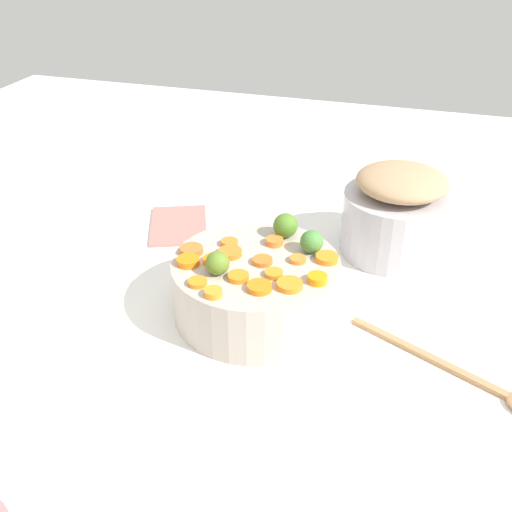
# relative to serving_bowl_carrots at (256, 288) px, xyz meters

# --- Properties ---
(tabletop) EXTENTS (2.40, 2.40, 0.02)m
(tabletop) POSITION_rel_serving_bowl_carrots_xyz_m (-0.02, 0.05, -0.06)
(tabletop) COLOR white
(tabletop) RESTS_ON ground
(serving_bowl_carrots) EXTENTS (0.27, 0.27, 0.10)m
(serving_bowl_carrots) POSITION_rel_serving_bowl_carrots_xyz_m (0.00, 0.00, 0.00)
(serving_bowl_carrots) COLOR #B5A69A
(serving_bowl_carrots) RESTS_ON tabletop
(metal_pot) EXTENTS (0.21, 0.21, 0.12)m
(metal_pot) POSITION_rel_serving_bowl_carrots_xyz_m (0.27, -0.19, 0.01)
(metal_pot) COLOR #B9B5BC
(metal_pot) RESTS_ON tabletop
(stuffing_mound) EXTENTS (0.17, 0.17, 0.05)m
(stuffing_mound) POSITION_rel_serving_bowl_carrots_xyz_m (0.27, -0.19, 0.10)
(stuffing_mound) COLOR tan
(stuffing_mound) RESTS_ON metal_pot
(carrot_slice_0) EXTENTS (0.05, 0.05, 0.01)m
(carrot_slice_0) POSITION_rel_serving_bowl_carrots_xyz_m (0.04, -0.11, 0.05)
(carrot_slice_0) COLOR orange
(carrot_slice_0) RESTS_ON serving_bowl_carrots
(carrot_slice_1) EXTENTS (0.05, 0.05, 0.01)m
(carrot_slice_1) POSITION_rel_serving_bowl_carrots_xyz_m (-0.04, 0.10, 0.05)
(carrot_slice_1) COLOR orange
(carrot_slice_1) RESTS_ON serving_bowl_carrots
(carrot_slice_2) EXTENTS (0.05, 0.05, 0.01)m
(carrot_slice_2) POSITION_rel_serving_bowl_carrots_xyz_m (-0.05, -0.07, 0.05)
(carrot_slice_2) COLOR orange
(carrot_slice_2) RESTS_ON serving_bowl_carrots
(carrot_slice_3) EXTENTS (0.03, 0.03, 0.01)m
(carrot_slice_3) POSITION_rel_serving_bowl_carrots_xyz_m (0.02, -0.06, 0.05)
(carrot_slice_3) COLOR orange
(carrot_slice_3) RESTS_ON serving_bowl_carrots
(carrot_slice_4) EXTENTS (0.04, 0.04, 0.01)m
(carrot_slice_4) POSITION_rel_serving_bowl_carrots_xyz_m (-0.03, -0.04, 0.05)
(carrot_slice_4) COLOR orange
(carrot_slice_4) RESTS_ON serving_bowl_carrots
(carrot_slice_5) EXTENTS (0.05, 0.05, 0.01)m
(carrot_slice_5) POSITION_rel_serving_bowl_carrots_xyz_m (0.01, 0.05, 0.05)
(carrot_slice_5) COLOR orange
(carrot_slice_5) RESTS_ON serving_bowl_carrots
(carrot_slice_6) EXTENTS (0.04, 0.04, 0.01)m
(carrot_slice_6) POSITION_rel_serving_bowl_carrots_xyz_m (-0.07, -0.03, 0.05)
(carrot_slice_6) COLOR orange
(carrot_slice_6) RESTS_ON serving_bowl_carrots
(carrot_slice_7) EXTENTS (0.05, 0.05, 0.01)m
(carrot_slice_7) POSITION_rel_serving_bowl_carrots_xyz_m (-0.02, 0.06, 0.05)
(carrot_slice_7) COLOR orange
(carrot_slice_7) RESTS_ON serving_bowl_carrots
(carrot_slice_8) EXTENTS (0.04, 0.04, 0.01)m
(carrot_slice_8) POSITION_rel_serving_bowl_carrots_xyz_m (-0.06, 0.01, 0.05)
(carrot_slice_8) COLOR orange
(carrot_slice_8) RESTS_ON serving_bowl_carrots
(carrot_slice_9) EXTENTS (0.04, 0.04, 0.01)m
(carrot_slice_9) POSITION_rel_serving_bowl_carrots_xyz_m (0.06, -0.01, 0.05)
(carrot_slice_9) COLOR orange
(carrot_slice_9) RESTS_ON serving_bowl_carrots
(carrot_slice_10) EXTENTS (0.05, 0.05, 0.01)m
(carrot_slice_10) POSITION_rel_serving_bowl_carrots_xyz_m (-0.00, 0.11, 0.05)
(carrot_slice_10) COLOR orange
(carrot_slice_10) RESTS_ON serving_bowl_carrots
(carrot_slice_11) EXTENTS (0.03, 0.03, 0.01)m
(carrot_slice_11) POSITION_rel_serving_bowl_carrots_xyz_m (-0.09, 0.06, 0.05)
(carrot_slice_11) COLOR orange
(carrot_slice_11) RESTS_ON serving_bowl_carrots
(carrot_slice_12) EXTENTS (0.04, 0.04, 0.01)m
(carrot_slice_12) POSITION_rel_serving_bowl_carrots_xyz_m (-0.03, -0.10, 0.06)
(carrot_slice_12) COLOR orange
(carrot_slice_12) RESTS_ON serving_bowl_carrots
(carrot_slice_13) EXTENTS (0.03, 0.03, 0.01)m
(carrot_slice_13) POSITION_rel_serving_bowl_carrots_xyz_m (-0.11, 0.03, 0.05)
(carrot_slice_13) COLOR orange
(carrot_slice_13) RESTS_ON serving_bowl_carrots
(carrot_slice_14) EXTENTS (0.04, 0.04, 0.01)m
(carrot_slice_14) POSITION_rel_serving_bowl_carrots_xyz_m (0.04, 0.06, 0.05)
(carrot_slice_14) COLOR orange
(carrot_slice_14) RESTS_ON serving_bowl_carrots
(carrot_slice_15) EXTENTS (0.04, 0.04, 0.01)m
(carrot_slice_15) POSITION_rel_serving_bowl_carrots_xyz_m (-0.00, -0.01, 0.05)
(carrot_slice_15) COLOR orange
(carrot_slice_15) RESTS_ON serving_bowl_carrots
(brussels_sprout_0) EXTENTS (0.04, 0.04, 0.04)m
(brussels_sprout_0) POSITION_rel_serving_bowl_carrots_xyz_m (-0.05, 0.04, 0.07)
(brussels_sprout_0) COLOR #597B26
(brussels_sprout_0) RESTS_ON serving_bowl_carrots
(brussels_sprout_1) EXTENTS (0.04, 0.04, 0.04)m
(brussels_sprout_1) POSITION_rel_serving_bowl_carrots_xyz_m (0.09, -0.02, 0.07)
(brussels_sprout_1) COLOR #4C7A25
(brussels_sprout_1) RESTS_ON serving_bowl_carrots
(brussels_sprout_2) EXTENTS (0.04, 0.04, 0.04)m
(brussels_sprout_2) POSITION_rel_serving_bowl_carrots_xyz_m (0.05, -0.08, 0.07)
(brussels_sprout_2) COLOR #468137
(brussels_sprout_2) RESTS_ON serving_bowl_carrots
(wooden_spoon) EXTENTS (0.16, 0.30, 0.01)m
(wooden_spoon) POSITION_rel_serving_bowl_carrots_xyz_m (-0.07, -0.36, -0.04)
(wooden_spoon) COLOR #B27F53
(wooden_spoon) RESTS_ON tabletop
(dish_towel) EXTENTS (0.20, 0.17, 0.01)m
(dish_towel) POSITION_rel_serving_bowl_carrots_xyz_m (0.24, 0.24, -0.05)
(dish_towel) COLOR #AB6E67
(dish_towel) RESTS_ON tabletop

